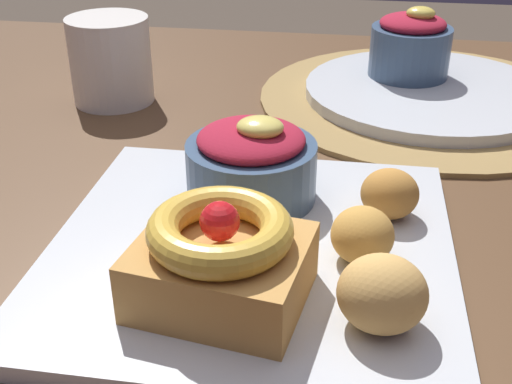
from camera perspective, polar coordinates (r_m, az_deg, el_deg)
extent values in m
cube|color=brown|center=(0.53, -6.37, -2.14)|extent=(1.46, 0.97, 0.04)
cylinder|color=#997A47|center=(0.73, 14.73, 7.83)|extent=(0.36, 0.36, 0.00)
cube|color=silver|center=(0.44, -0.40, -5.12)|extent=(0.27, 0.27, 0.01)
cube|color=#C68E47|center=(0.38, -3.04, -6.94)|extent=(0.11, 0.10, 0.04)
torus|color=gold|center=(0.36, -3.15, -3.32)|extent=(0.09, 0.09, 0.02)
sphere|color=red|center=(0.36, -3.17, -2.56)|extent=(0.02, 0.02, 0.02)
cylinder|color=#3D5675|center=(0.48, -0.41, 1.84)|extent=(0.10, 0.10, 0.04)
ellipsoid|color=#A31E33|center=(0.47, -0.42, 4.62)|extent=(0.08, 0.08, 0.02)
ellipsoid|color=#EAD666|center=(0.46, 0.36, 5.68)|extent=(0.03, 0.03, 0.01)
ellipsoid|color=#BC7F38|center=(0.47, 11.56, -0.15)|extent=(0.04, 0.04, 0.04)
ellipsoid|color=tan|center=(0.36, 10.93, -8.69)|extent=(0.05, 0.05, 0.04)
ellipsoid|color=gold|center=(0.42, 9.25, -3.72)|extent=(0.04, 0.04, 0.04)
cylinder|color=silver|center=(0.72, 14.81, 8.46)|extent=(0.26, 0.26, 0.01)
cylinder|color=#3D5675|center=(0.74, 13.23, 11.81)|extent=(0.09, 0.09, 0.05)
ellipsoid|color=#A31E33|center=(0.73, 13.50, 14.08)|extent=(0.07, 0.07, 0.02)
ellipsoid|color=#E5CC56|center=(0.73, 14.15, 14.86)|extent=(0.03, 0.03, 0.01)
cylinder|color=silver|center=(0.71, -12.53, 11.13)|extent=(0.08, 0.08, 0.09)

